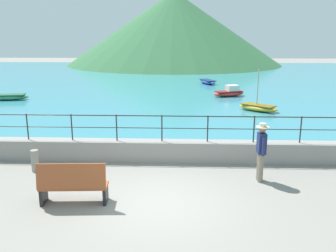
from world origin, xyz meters
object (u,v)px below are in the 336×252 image
bollard (35,161)px  boat_2 (208,82)px  person_walking (261,149)px  boat_0 (229,92)px  boat_3 (258,107)px  bench_main (73,184)px  boat_1 (10,97)px

bollard → boat_2: 21.95m
person_walking → bollard: person_walking is taller
boat_0 → boat_2: 6.51m
boat_3 → bench_main: bearing=-120.8°
boat_2 → boat_3: 11.61m
boat_0 → boat_3: boat_3 is taller
boat_0 → boat_3: 5.09m
bollard → boat_0: size_ratio=0.28×
bench_main → person_walking: person_walking is taller
person_walking → boat_3: size_ratio=0.74×
bollard → bench_main: bearing=-49.5°
bollard → boat_3: 12.95m
boat_0 → boat_3: size_ratio=1.05×
bollard → boat_0: 16.45m
bench_main → boat_2: bearing=78.0°
boat_0 → boat_1: 14.73m
boat_1 → boat_2: (13.49, 8.53, 0.00)m
bench_main → boat_3: boat_3 is taller
boat_1 → boat_2: 15.96m
boat_3 → boat_2: bearing=100.3°
boat_0 → boat_1: boat_0 is taller
boat_1 → boat_2: bearing=32.3°
bollard → boat_2: bearing=72.0°
boat_1 → bench_main: bearing=-59.4°
person_walking → boat_3: 10.14m
bench_main → boat_2: (4.89, 23.08, -0.30)m
bollard → boat_2: bollard is taller
bollard → boat_1: bollard is taller
person_walking → boat_2: size_ratio=0.71×
person_walking → boat_0: 14.97m
bollard → boat_0: boat_0 is taller
boat_0 → boat_3: bearing=-78.8°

